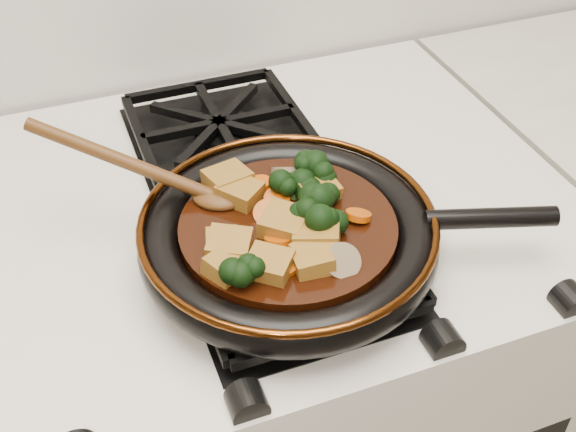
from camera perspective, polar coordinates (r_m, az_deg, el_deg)
name	(u,v)px	position (r m, az deg, el deg)	size (l,w,h in m)	color
stove	(262,413)	(1.21, -2.07, -15.32)	(0.76, 0.60, 0.90)	silver
burner_grate_front	(295,266)	(0.77, 0.54, -3.98)	(0.23, 0.23, 0.03)	black
burner_grate_back	(220,129)	(0.98, -5.43, 6.87)	(0.23, 0.23, 0.03)	black
skillet	(290,235)	(0.76, 0.18, -1.48)	(0.43, 0.32, 0.05)	black
braising_sauce	(288,231)	(0.76, 0.00, -1.21)	(0.23, 0.23, 0.02)	black
tofu_cube_0	(227,266)	(0.70, -4.85, -3.97)	(0.04, 0.03, 0.02)	olive
tofu_cube_1	(316,189)	(0.78, 2.19, 2.16)	(0.04, 0.04, 0.02)	olive
tofu_cube_2	(229,246)	(0.72, -4.65, -2.39)	(0.04, 0.04, 0.02)	olive
tofu_cube_3	(240,193)	(0.78, -3.85, 1.81)	(0.04, 0.04, 0.02)	olive
tofu_cube_4	(314,251)	(0.71, 2.09, -2.75)	(0.04, 0.03, 0.02)	olive
tofu_cube_5	(317,234)	(0.73, 2.32, -1.43)	(0.04, 0.05, 0.02)	olive
tofu_cube_6	(270,266)	(0.69, -1.47, -3.93)	(0.04, 0.04, 0.02)	olive
tofu_cube_7	(312,261)	(0.70, 1.93, -3.57)	(0.04, 0.04, 0.02)	olive
tofu_cube_8	(284,224)	(0.74, -0.31, -0.62)	(0.04, 0.04, 0.02)	olive
tofu_cube_9	(311,183)	(0.79, 1.84, 2.63)	(0.04, 0.04, 0.02)	olive
tofu_cube_10	(228,181)	(0.80, -4.77, 2.81)	(0.04, 0.05, 0.02)	olive
tofu_cube_11	(222,245)	(0.72, -5.22, -2.29)	(0.04, 0.03, 0.02)	olive
broccoli_floret_0	(308,209)	(0.75, 1.56, 0.57)	(0.06, 0.06, 0.05)	black
broccoli_floret_1	(293,189)	(0.78, 0.43, 2.18)	(0.05, 0.05, 0.05)	black
broccoli_floret_2	(323,220)	(0.74, 2.77, -0.29)	(0.06, 0.06, 0.06)	black
broccoli_floret_3	(243,268)	(0.69, -3.60, -4.15)	(0.05, 0.05, 0.05)	black
broccoli_floret_4	(307,166)	(0.81, 1.50, 3.94)	(0.06, 0.06, 0.05)	black
broccoli_floret_5	(317,190)	(0.78, 2.29, 2.10)	(0.06, 0.06, 0.05)	black
broccoli_floret_6	(308,175)	(0.80, 1.55, 3.27)	(0.06, 0.06, 0.06)	black
carrot_coin_0	(277,199)	(0.78, -0.86, 1.35)	(0.03, 0.03, 0.01)	#B74305
carrot_coin_1	(278,241)	(0.72, -0.81, -1.96)	(0.03, 0.03, 0.01)	#B74305
carrot_coin_2	(358,215)	(0.76, 5.57, 0.05)	(0.03, 0.03, 0.01)	#B74305
carrot_coin_3	(259,184)	(0.80, -2.34, 2.51)	(0.03, 0.03, 0.01)	#B74305
carrot_coin_4	(268,213)	(0.76, -1.56, 0.22)	(0.03, 0.03, 0.01)	#B74305
carrot_coin_5	(285,265)	(0.70, -0.25, -3.89)	(0.03, 0.03, 0.01)	#B74305
mushroom_slice_0	(342,261)	(0.70, 4.29, -3.59)	(0.04, 0.04, 0.01)	brown
mushroom_slice_1	(229,188)	(0.79, -4.65, 2.21)	(0.03, 0.03, 0.01)	brown
mushroom_slice_2	(288,171)	(0.81, -0.03, 3.56)	(0.04, 0.04, 0.01)	brown
wooden_spoon	(167,178)	(0.78, -9.58, 3.00)	(0.13, 0.10, 0.22)	#4D2C10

